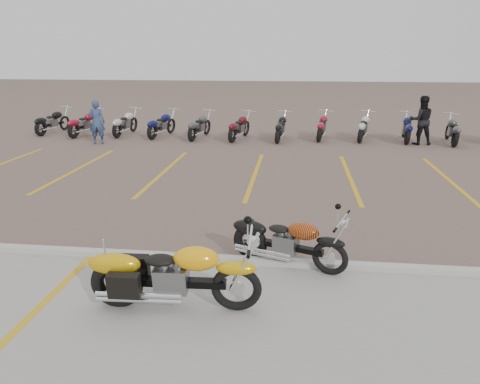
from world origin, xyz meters
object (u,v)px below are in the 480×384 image
Objects in this scene: person_a at (97,122)px; yellow_cruiser at (172,277)px; person_b at (421,120)px; flame_cruiser at (286,243)px.

yellow_cruiser is at bearing 106.09° from person_a.
person_a is 0.91× the size of person_b.
yellow_cruiser reaches higher than flame_cruiser.
person_b reaches higher than flame_cruiser.
flame_cruiser is 12.32m from person_b.
person_a is at bearing 147.52° from flame_cruiser.
person_a is at bearing 4.46° from person_b.
person_a is (-7.49, 9.98, 0.43)m from flame_cruiser.
person_a is (-5.98, 11.52, 0.36)m from yellow_cruiser.
person_a reaches higher than yellow_cruiser.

